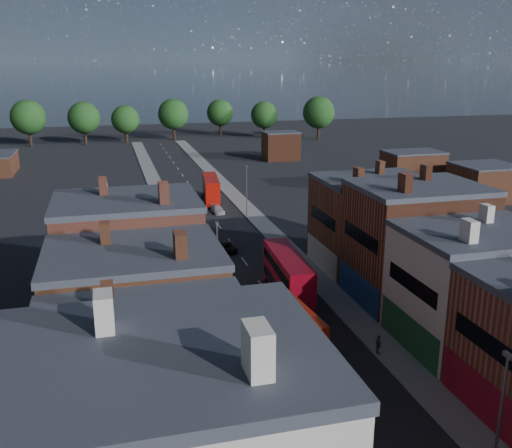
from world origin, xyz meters
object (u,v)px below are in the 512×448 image
bus_1 (288,276)px  car_2 (227,247)px  bus_2 (211,189)px  ped_3 (378,344)px  bus_0 (290,326)px  car_3 (217,209)px

bus_1 → car_2: size_ratio=2.81×
bus_2 → ped_3: bus_2 is taller
bus_0 → bus_2: size_ratio=0.94×
bus_1 → car_3: 35.82m
bus_0 → ped_3: bearing=-27.2°
car_2 → car_3: 19.25m
bus_2 → bus_0: bearing=-86.7°
bus_2 → car_3: (-0.30, -7.08, -1.82)m
bus_1 → ped_3: size_ratio=6.71×
bus_2 → car_3: bus_2 is taller
bus_0 → car_3: 45.92m
bus_1 → bus_2: bus_1 is taller
car_2 → ped_3: 30.09m
bus_0 → car_2: (0.30, 26.71, -1.70)m
car_3 → ped_3: bearing=-90.4°
bus_1 → car_2: (-2.70, 16.66, -2.07)m
bus_2 → bus_1: bearing=-83.4°
bus_1 → bus_2: 42.84m
car_3 → bus_2: bearing=82.3°
car_2 → bus_0: bearing=-95.2°
car_3 → bus_1: bearing=-94.8°
bus_1 → bus_2: (0.00, 42.84, -0.23)m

